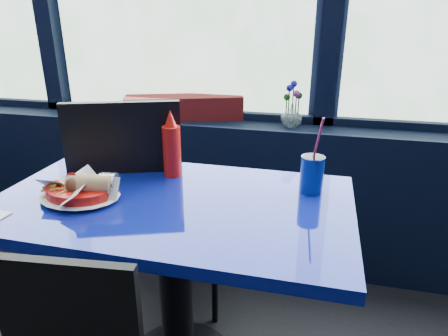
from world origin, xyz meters
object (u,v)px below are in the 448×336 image
at_px(flower_vase, 292,113).
at_px(soda_cup, 312,173).
at_px(ketchup_bottle, 172,147).
at_px(chair_near_back, 152,196).
at_px(planter_box, 184,107).
at_px(food_basket, 81,190).
at_px(near_table, 174,246).

xyz_separation_m(flower_vase, soda_cup, (0.13, -0.67, -0.05)).
height_order(ketchup_bottle, soda_cup, soda_cup).
height_order(chair_near_back, soda_cup, chair_near_back).
relative_size(planter_box, food_basket, 2.19).
xyz_separation_m(planter_box, soda_cup, (0.71, -0.70, -0.04)).
distance_m(near_table, ketchup_bottle, 0.37).
bearing_deg(ketchup_bottle, food_basket, -128.55).
bearing_deg(soda_cup, food_basket, -161.54).
bearing_deg(chair_near_back, food_basket, 58.53).
xyz_separation_m(food_basket, soda_cup, (0.75, 0.25, 0.04)).
xyz_separation_m(near_table, soda_cup, (0.45, 0.18, 0.25)).
height_order(chair_near_back, planter_box, chair_near_back).
xyz_separation_m(near_table, food_basket, (-0.29, -0.07, 0.21)).
height_order(near_table, flower_vase, flower_vase).
height_order(planter_box, flower_vase, flower_vase).
distance_m(chair_near_back, ketchup_bottle, 0.33).
bearing_deg(flower_vase, soda_cup, -79.07).
bearing_deg(near_table, soda_cup, 21.39).
relative_size(planter_box, ketchup_bottle, 2.43).
relative_size(near_table, flower_vase, 5.25).
xyz_separation_m(chair_near_back, food_basket, (-0.07, -0.39, 0.19)).
relative_size(chair_near_back, soda_cup, 3.75).
xyz_separation_m(near_table, flower_vase, (0.32, 0.85, 0.30)).
xyz_separation_m(planter_box, ketchup_bottle, (0.18, -0.67, 0.00)).
bearing_deg(food_basket, soda_cup, 34.66).
distance_m(flower_vase, ketchup_bottle, 0.75).
xyz_separation_m(near_table, ketchup_bottle, (-0.07, 0.21, 0.30)).
bearing_deg(soda_cup, flower_vase, 100.93).
distance_m(near_table, soda_cup, 0.55).
xyz_separation_m(food_basket, ketchup_bottle, (0.22, 0.28, 0.08)).
relative_size(flower_vase, soda_cup, 0.83).
relative_size(food_basket, soda_cup, 1.04).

